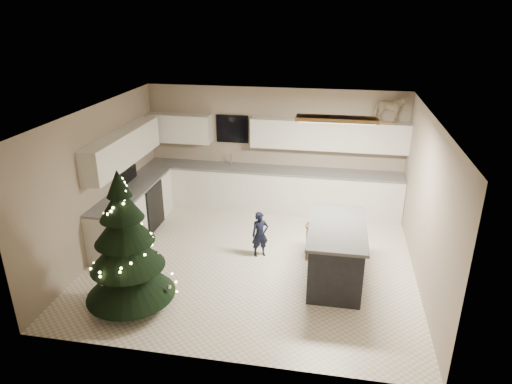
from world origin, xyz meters
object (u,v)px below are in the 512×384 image
at_px(island, 336,252).
at_px(christmas_tree, 127,253).
at_px(bar_stool, 315,233).
at_px(rocking_horse, 390,109).
at_px(toddler, 260,234).

bearing_deg(island, christmas_tree, -156.75).
xyz_separation_m(bar_stool, christmas_tree, (-2.57, -1.87, 0.40)).
relative_size(island, rocking_horse, 2.72).
xyz_separation_m(bar_stool, rocking_horse, (1.25, 2.06, 1.80)).
height_order(christmas_tree, toddler, christmas_tree).
relative_size(island, christmas_tree, 0.79).
relative_size(toddler, rocking_horse, 1.34).
height_order(bar_stool, christmas_tree, christmas_tree).
bearing_deg(rocking_horse, toddler, 132.54).
xyz_separation_m(island, bar_stool, (-0.38, 0.60, 0.00)).
distance_m(toddler, rocking_horse, 3.59).
bearing_deg(bar_stool, christmas_tree, -144.05).
bearing_deg(rocking_horse, bar_stool, 147.06).
height_order(toddler, rocking_horse, rocking_horse).
distance_m(bar_stool, rocking_horse, 3.01).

